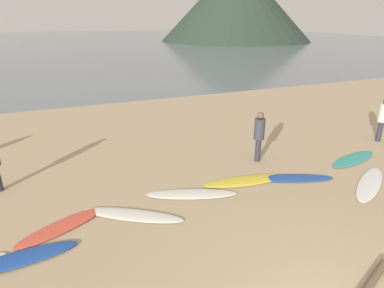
# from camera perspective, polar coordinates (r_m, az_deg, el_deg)

# --- Properties ---
(ground_plane) EXTENTS (120.00, 120.00, 0.20)m
(ground_plane) POSITION_cam_1_polar(r_m,az_deg,el_deg) (13.15, -6.91, 1.76)
(ground_plane) COLOR tan
(ground_plane) RESTS_ON ground
(ocean_water) EXTENTS (140.00, 100.00, 0.01)m
(ocean_water) POSITION_cam_1_polar(r_m,az_deg,el_deg) (67.42, -20.68, 16.41)
(ocean_water) COLOR slate
(ocean_water) RESTS_ON ground
(headland_hill) EXTENTS (28.17, 28.17, 14.18)m
(headland_hill) POSITION_cam_1_polar(r_m,az_deg,el_deg) (66.66, 7.77, 23.58)
(headland_hill) COLOR #28382B
(headland_hill) RESTS_ON ground
(surfboard_1) EXTENTS (2.20, 0.67, 0.09)m
(surfboard_1) POSITION_cam_1_polar(r_m,az_deg,el_deg) (7.24, -28.28, -17.34)
(surfboard_1) COLOR #1E479E
(surfboard_1) RESTS_ON ground
(surfboard_2) EXTENTS (2.05, 1.34, 0.08)m
(surfboard_2) POSITION_cam_1_polar(r_m,az_deg,el_deg) (7.82, -21.80, -13.21)
(surfboard_2) COLOR #D84C38
(surfboard_2) RESTS_ON ground
(surfboard_3) EXTENTS (2.26, 1.71, 0.08)m
(surfboard_3) POSITION_cam_1_polar(r_m,az_deg,el_deg) (7.76, -10.28, -12.12)
(surfboard_3) COLOR silver
(surfboard_3) RESTS_ON ground
(surfboard_4) EXTENTS (2.37, 1.32, 0.08)m
(surfboard_4) POSITION_cam_1_polar(r_m,az_deg,el_deg) (8.45, -0.07, -8.73)
(surfboard_4) COLOR silver
(surfboard_4) RESTS_ON ground
(surfboard_5) EXTENTS (2.49, 0.91, 0.07)m
(surfboard_5) POSITION_cam_1_polar(r_m,az_deg,el_deg) (9.22, 9.34, -6.34)
(surfboard_5) COLOR yellow
(surfboard_5) RESTS_ON ground
(surfboard_6) EXTENTS (2.42, 1.33, 0.07)m
(surfboard_6) POSITION_cam_1_polar(r_m,az_deg,el_deg) (9.65, 16.92, -5.71)
(surfboard_6) COLOR #1E479E
(surfboard_6) RESTS_ON ground
(surfboard_7) EXTENTS (2.32, 1.72, 0.08)m
(surfboard_7) POSITION_cam_1_polar(r_m,az_deg,el_deg) (10.17, 28.65, -6.10)
(surfboard_7) COLOR white
(surfboard_7) RESTS_ON ground
(surfboard_8) EXTENTS (2.24, 1.07, 0.06)m
(surfboard_8) POSITION_cam_1_polar(r_m,az_deg,el_deg) (11.65, 26.41, -2.36)
(surfboard_8) COLOR teal
(surfboard_8) RESTS_ON ground
(person_2) EXTENTS (0.32, 0.32, 1.61)m
(person_2) POSITION_cam_1_polar(r_m,az_deg,el_deg) (13.60, 30.44, 4.20)
(person_2) COLOR #2D2D38
(person_2) RESTS_ON ground
(person_3) EXTENTS (0.32, 0.32, 1.61)m
(person_3) POSITION_cam_1_polar(r_m,az_deg,el_deg) (10.25, 11.68, 1.94)
(person_3) COLOR #2D2D38
(person_3) RESTS_ON ground
(driftwood_log) EXTENTS (1.59, 0.73, 0.13)m
(driftwood_log) POSITION_cam_1_polar(r_m,az_deg,el_deg) (6.63, 28.42, -21.11)
(driftwood_log) COLOR brown
(driftwood_log) RESTS_ON ground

